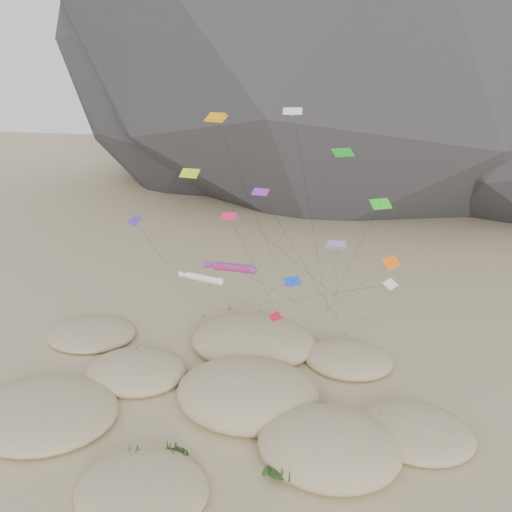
{
  "coord_description": "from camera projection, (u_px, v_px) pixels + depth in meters",
  "views": [
    {
      "loc": [
        14.01,
        -41.07,
        32.51
      ],
      "look_at": [
        0.8,
        12.0,
        13.2
      ],
      "focal_mm": 35.0,
      "sensor_mm": 36.0,
      "label": 1
    }
  ],
  "objects": [
    {
      "name": "ground",
      "position": [
        221.0,
        413.0,
        51.6
      ],
      "size": [
        500.0,
        500.0,
        0.0
      ],
      "primitive_type": "plane",
      "color": "#CCB789",
      "rests_on": "ground"
    },
    {
      "name": "white_tube_kite",
      "position": [
        202.0,
        278.0,
        59.27
      ],
      "size": [
        6.62,
        10.87,
        10.98
      ],
      "color": "white",
      "rests_on": "ground"
    },
    {
      "name": "kite_stakes",
      "position": [
        283.0,
        318.0,
        71.98
      ],
      "size": [
        22.76,
        7.11,
        0.3
      ],
      "color": "#3F2D1E",
      "rests_on": "ground"
    },
    {
      "name": "orange_parafoil",
      "position": [
        217.0,
        121.0,
        52.97
      ],
      "size": [
        7.66,
        17.55,
        29.3
      ],
      "color": "orange",
      "rests_on": "ground"
    },
    {
      "name": "dune_grass",
      "position": [
        225.0,
        390.0,
        53.9
      ],
      "size": [
        42.14,
        27.03,
        1.46
      ],
      "color": "black",
      "rests_on": "ground"
    },
    {
      "name": "multi_parafoil",
      "position": [
        336.0,
        246.0,
        54.47
      ],
      "size": [
        2.38,
        13.47,
        16.03
      ],
      "color": "#FF1A36",
      "rests_on": "ground"
    },
    {
      "name": "delta_kites",
      "position": [
        293.0,
        216.0,
        55.9
      ],
      "size": [
        30.82,
        21.41,
        29.59
      ],
      "color": "purple",
      "rests_on": "ground"
    },
    {
      "name": "dunes",
      "position": [
        225.0,
        387.0,
        54.58
      ],
      "size": [
        52.65,
        37.67,
        4.48
      ],
      "color": "#CCB789",
      "rests_on": "ground"
    },
    {
      "name": "rainbow_tube_kite",
      "position": [
        231.0,
        267.0,
        59.15
      ],
      "size": [
        11.58,
        16.09,
        12.36
      ],
      "color": "#FA1A31",
      "rests_on": "ground"
    }
  ]
}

